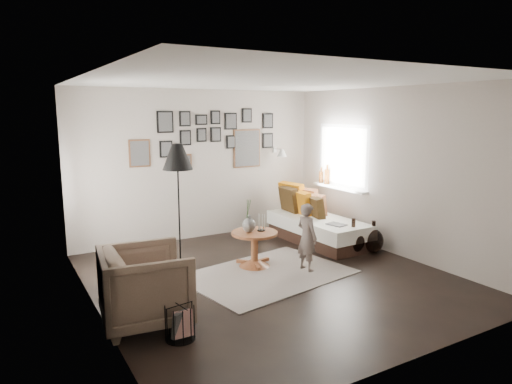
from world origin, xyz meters
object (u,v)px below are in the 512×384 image
daybed (314,224)px  magazine_basket (180,322)px  vase (249,222)px  demijohn_small (373,241)px  demijohn_large (353,240)px  floor_lamp (178,162)px  armchair (146,286)px  pedestal_table (255,251)px  child (307,237)px

daybed → magazine_basket: (-3.26, -2.12, -0.13)m
vase → magazine_basket: 2.26m
daybed → demijohn_small: bearing=-69.6°
demijohn_large → floor_lamp: bearing=165.3°
armchair → demijohn_small: bearing=-74.0°
pedestal_table → vase: size_ratio=1.40×
vase → floor_lamp: (-0.88, 0.43, 0.88)m
daybed → vase: bearing=-161.6°
floor_lamp → magazine_basket: 2.48m
child → daybed: bearing=-48.1°
demijohn_small → daybed: bearing=112.5°
pedestal_table → demijohn_small: bearing=-10.3°
magazine_basket → vase: bearing=42.8°
vase → daybed: 1.79m
pedestal_table → vase: vase is taller
floor_lamp → demijohn_large: floor_lamp is taller
armchair → demijohn_large: size_ratio=1.59×
floor_lamp → daybed: bearing=4.2°
demijohn_small → child: size_ratio=0.53×
floor_lamp → child: 2.08m
daybed → demijohn_large: size_ratio=3.52×
armchair → child: 2.48m
daybed → child: (-1.00, -1.14, 0.18)m
magazine_basket → demijohn_small: (3.67, 1.12, 0.02)m
armchair → floor_lamp: (0.92, 1.42, 1.13)m
daybed → demijohn_large: daybed is taller
vase → daybed: vase is taller
demijohn_large → demijohn_small: 0.34m
floor_lamp → demijohn_small: size_ratio=3.46×
floor_lamp → demijohn_large: bearing=-14.7°
daybed → floor_lamp: floor_lamp is taller
magazine_basket → demijohn_large: size_ratio=0.62×
demijohn_small → child: bearing=-174.2°
daybed → magazine_basket: 3.89m
pedestal_table → armchair: size_ratio=0.74×
daybed → demijohn_large: bearing=-85.9°
vase → demijohn_large: size_ratio=0.84×
floor_lamp → magazine_basket: floor_lamp is taller
pedestal_table → magazine_basket: (-1.70, -1.48, -0.07)m
vase → floor_lamp: bearing=154.1°
pedestal_table → floor_lamp: size_ratio=0.37×
vase → demijohn_large: 1.81m
vase → floor_lamp: size_ratio=0.27×
pedestal_table → armchair: armchair is taller
magazine_basket → demijohn_large: bearing=20.3°
pedestal_table → demijohn_large: size_ratio=1.17×
daybed → child: 1.53m
daybed → child: size_ratio=2.06×
floor_lamp → demijohn_small: bearing=-15.4°
floor_lamp → demijohn_large: size_ratio=3.15×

